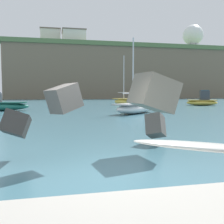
# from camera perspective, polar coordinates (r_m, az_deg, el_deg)

# --- Properties ---
(ground_plane) EXTENTS (400.00, 400.00, 0.00)m
(ground_plane) POSITION_cam_1_polar(r_m,az_deg,el_deg) (6.38, -2.60, -13.03)
(ground_plane) COLOR #42707F
(boat_near_centre) EXTENTS (3.58, 4.81, 7.23)m
(boat_near_centre) POSITION_cam_1_polar(r_m,az_deg,el_deg) (38.69, 2.88, 2.31)
(boat_near_centre) COLOR #EAC64C
(boat_near_centre) RESTS_ON ground
(boat_mid_left) EXTENTS (4.65, 3.40, 2.21)m
(boat_mid_left) POSITION_cam_1_polar(r_m,az_deg,el_deg) (39.82, 18.97, 2.30)
(boat_mid_left) COLOR #EAC64C
(boat_mid_left) RESTS_ON ground
(boat_mid_centre) EXTENTS (5.29, 5.14, 6.60)m
(boat_mid_centre) POSITION_cam_1_polar(r_m,az_deg,el_deg) (23.60, 5.05, 0.94)
(boat_mid_centre) COLOR white
(boat_mid_centre) RESTS_ON ground
(mooring_buoy_inner) EXTENTS (0.44, 0.44, 0.44)m
(mooring_buoy_inner) POSITION_cam_1_polar(r_m,az_deg,el_deg) (31.73, -11.02, 1.19)
(mooring_buoy_inner) COLOR #E54C1E
(mooring_buoy_inner) RESTS_ON ground
(headland_bluff) EXTENTS (74.56, 34.78, 16.02)m
(headland_bluff) POSITION_cam_1_polar(r_m,az_deg,el_deg) (92.92, 2.28, 8.09)
(headland_bluff) COLOR #756651
(headland_bluff) RESTS_ON ground
(radar_dome) EXTENTS (7.43, 7.43, 10.51)m
(radar_dome) POSITION_cam_1_polar(r_m,az_deg,el_deg) (104.78, 17.09, 15.17)
(radar_dome) COLOR silver
(radar_dome) RESTS_ON headland_bluff
(station_building_west) EXTENTS (6.82, 7.20, 3.93)m
(station_building_west) POSITION_cam_1_polar(r_m,az_deg,el_deg) (81.55, -8.27, 15.65)
(station_building_west) COLOR silver
(station_building_west) RESTS_ON headland_bluff
(station_building_central) EXTENTS (6.08, 7.12, 4.90)m
(station_building_central) POSITION_cam_1_polar(r_m,az_deg,el_deg) (86.12, -13.14, 15.30)
(station_building_central) COLOR silver
(station_building_central) RESTS_ON headland_bluff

